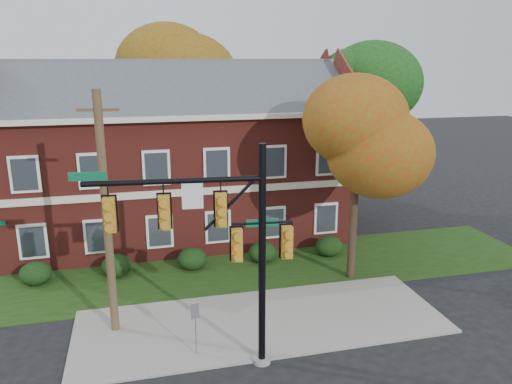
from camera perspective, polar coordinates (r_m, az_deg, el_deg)
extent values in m
plane|color=black|center=(18.98, 1.49, -16.14)|extent=(120.00, 120.00, 0.00)
cube|color=gray|center=(19.79, 0.70, -14.59)|extent=(14.00, 5.00, 0.08)
cube|color=#193811|center=(24.15, -2.32, -8.92)|extent=(30.00, 6.00, 0.04)
cube|color=maroon|center=(28.45, -8.78, 2.02)|extent=(18.00, 8.00, 7.00)
cube|color=beige|center=(27.87, -9.08, 9.29)|extent=(18.80, 8.80, 0.24)
cube|color=beige|center=(24.56, -7.91, -0.03)|extent=(18.00, 0.12, 0.35)
ellipsoid|color=black|center=(24.64, -23.89, -8.49)|extent=(1.40, 1.26, 1.05)
ellipsoid|color=black|center=(24.23, -15.65, -8.12)|extent=(1.40, 1.26, 1.05)
ellipsoid|color=black|center=(24.31, -7.33, -7.57)|extent=(1.40, 1.26, 1.05)
ellipsoid|color=black|center=(24.90, 0.75, -6.89)|extent=(1.40, 1.26, 1.05)
ellipsoid|color=black|center=(25.94, 8.30, -6.13)|extent=(1.40, 1.26, 1.05)
cylinder|color=black|center=(22.83, 11.05, -2.95)|extent=(0.36, 0.36, 5.76)
ellipsoid|color=#AE260E|center=(22.01, 11.52, 6.00)|extent=(4.25, 4.25, 3.60)
ellipsoid|color=#AE260E|center=(21.87, 13.51, 7.42)|extent=(3.50, 3.50, 3.00)
cylinder|color=black|center=(32.22, 10.93, 3.49)|extent=(0.36, 0.36, 7.04)
ellipsoid|color=#0F3A12|center=(31.66, 11.33, 11.31)|extent=(5.95, 5.95, 5.04)
ellipsoid|color=#0F3A12|center=(31.54, 13.27, 12.28)|extent=(4.90, 4.90, 4.20)
cylinder|color=black|center=(36.30, -8.41, 5.39)|extent=(0.36, 0.36, 7.68)
ellipsoid|color=#97290D|center=(35.82, -8.71, 12.98)|extent=(6.46, 6.46, 5.47)
ellipsoid|color=#97290D|center=(35.34, -7.08, 13.99)|extent=(5.32, 5.32, 4.56)
cylinder|color=gray|center=(17.56, 0.67, -18.64)|extent=(0.59, 0.59, 0.17)
cylinder|color=black|center=(15.85, 0.71, -7.71)|extent=(0.25, 0.25, 7.39)
cylinder|color=black|center=(14.83, -9.37, 1.23)|extent=(5.27, 0.64, 0.17)
cylinder|color=black|center=(15.42, 0.72, -3.55)|extent=(1.90, 0.25, 0.08)
cube|color=#BD801E|center=(15.23, -16.38, -2.54)|extent=(0.49, 0.36, 1.22)
cube|color=#BD801E|center=(15.09, -10.42, -2.32)|extent=(0.49, 0.36, 1.22)
cube|color=#BD801E|center=(15.13, -4.02, -2.06)|extent=(0.49, 0.36, 1.22)
cube|color=silver|center=(14.95, -7.27, -0.46)|extent=(0.63, 0.10, 0.79)
cube|color=#0B5A36|center=(15.02, -18.71, 1.71)|extent=(1.06, 0.14, 0.25)
cube|color=#BD801E|center=(15.55, -2.18, -6.08)|extent=(0.49, 0.36, 1.22)
cube|color=#BD801E|center=(15.79, 3.56, -5.76)|extent=(0.49, 0.36, 1.22)
cube|color=#0B5A36|center=(15.42, 0.72, -3.55)|extent=(1.00, 0.13, 0.24)
cylinder|color=brown|center=(18.23, -16.71, -2.82)|extent=(0.33, 0.33, 8.86)
cube|color=brown|center=(17.49, -17.64, 8.94)|extent=(1.38, 0.29, 0.10)
cylinder|color=slate|center=(17.54, -6.91, -15.39)|extent=(0.06, 0.06, 1.94)
cube|color=slate|center=(17.19, -6.99, -13.36)|extent=(0.28, 0.11, 0.55)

